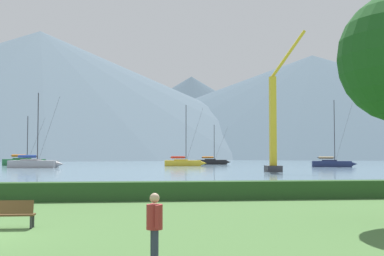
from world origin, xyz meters
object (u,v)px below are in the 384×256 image
sailboat_slip_2 (34,163)px  sailboat_slip_5 (332,163)px  sailboat_slip_7 (25,162)px  park_bench_near_path (9,213)px  sailboat_slip_0 (183,162)px  dock_crane (274,128)px  person_seated_viewer (155,224)px  sailboat_slip_1 (212,162)px

sailboat_slip_2 → sailboat_slip_5: (50.72, -0.65, -0.10)m
sailboat_slip_2 → sailboat_slip_7: size_ratio=1.29×
sailboat_slip_7 → park_bench_near_path: size_ratio=5.83×
sailboat_slip_0 → sailboat_slip_2: sailboat_slip_2 is taller
sailboat_slip_0 → sailboat_slip_7: 31.09m
sailboat_slip_5 → dock_crane: size_ratio=0.62×
sailboat_slip_7 → sailboat_slip_2: bearing=-54.0°
sailboat_slip_0 → sailboat_slip_2: (-25.46, -7.95, 0.09)m
sailboat_slip_7 → person_seated_viewer: 91.50m
sailboat_slip_0 → person_seated_viewer: 82.06m
sailboat_slip_1 → sailboat_slip_5: sailboat_slip_5 is taller
person_seated_viewer → dock_crane: 56.44m
sailboat_slip_2 → sailboat_slip_7: sailboat_slip_2 is taller
sailboat_slip_0 → person_seated_viewer: sailboat_slip_0 is taller
sailboat_slip_2 → park_bench_near_path: 68.46m
sailboat_slip_7 → sailboat_slip_1: bearing=25.8°
sailboat_slip_1 → person_seated_viewer: bearing=-94.2°
sailboat_slip_2 → park_bench_near_path: sailboat_slip_2 is taller
sailboat_slip_1 → park_bench_near_path: size_ratio=5.11×
sailboat_slip_7 → dock_crane: bearing=-23.3°
sailboat_slip_2 → person_seated_viewer: 75.54m
sailboat_slip_1 → sailboat_slip_5: bearing=-43.4°
sailboat_slip_5 → sailboat_slip_0: bearing=178.8°
sailboat_slip_7 → park_bench_near_path: sailboat_slip_7 is taller
sailboat_slip_5 → sailboat_slip_7: (-55.47, 15.92, 0.08)m
sailboat_slip_0 → sailboat_slip_1: bearing=66.1°
sailboat_slip_2 → park_bench_near_path: bearing=-69.4°
park_bench_near_path → sailboat_slip_7: bearing=102.7°
sailboat_slip_0 → sailboat_slip_7: sailboat_slip_0 is taller
sailboat_slip_0 → sailboat_slip_2: size_ratio=0.92×
sailboat_slip_2 → dock_crane: bearing=-20.0°
person_seated_viewer → sailboat_slip_1: bearing=70.0°
sailboat_slip_2 → person_seated_viewer: (16.82, -73.65, 0.22)m
park_bench_near_path → person_seated_viewer: 7.81m
park_bench_near_path → person_seated_viewer: bearing=-52.6°
sailboat_slip_1 → sailboat_slip_0: bearing=-115.8°
sailboat_slip_5 → sailboat_slip_7: sailboat_slip_5 is taller
sailboat_slip_1 → park_bench_near_path: 89.70m
park_bench_near_path → sailboat_slip_0: bearing=81.1°
sailboat_slip_0 → sailboat_slip_5: 26.68m
sailboat_slip_1 → sailboat_slip_7: 37.79m
sailboat_slip_2 → dock_crane: (34.77, -20.36, 5.00)m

